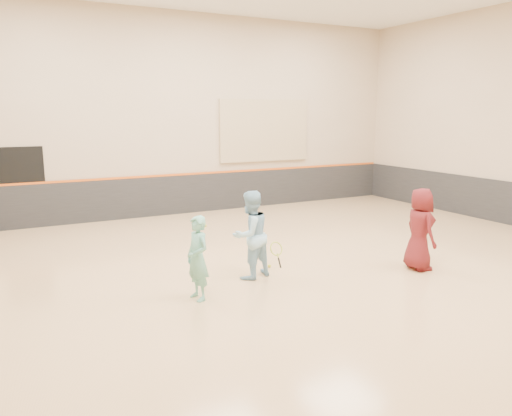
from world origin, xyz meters
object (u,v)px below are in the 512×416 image
instructor (250,235)px  girl (198,258)px  young_man (420,229)px  spare_racket (258,244)px

instructor → girl: bearing=7.7°
girl → instructor: bearing=105.7°
young_man → spare_racket: young_man is taller
young_man → spare_racket: 3.66m
girl → spare_racket: (2.41, 2.43, -0.63)m
instructor → young_man: (3.22, -1.07, -0.02)m
instructor → spare_racket: size_ratio=2.24×
young_man → instructor: bearing=83.5°
young_man → spare_racket: bearing=47.5°
girl → young_man: bearing=74.8°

